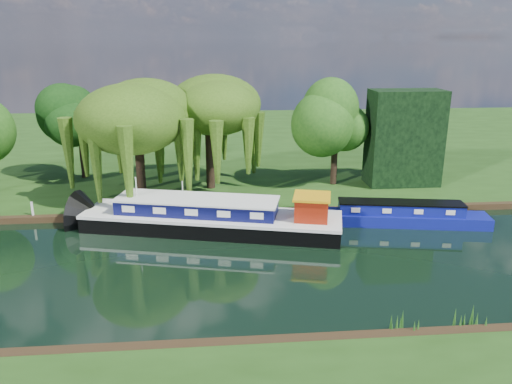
{
  "coord_description": "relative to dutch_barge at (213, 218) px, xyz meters",
  "views": [
    {
      "loc": [
        2.94,
        -26.25,
        12.57
      ],
      "look_at": [
        5.66,
        5.06,
        2.8
      ],
      "focal_mm": 35.0,
      "sensor_mm": 36.0,
      "label": 1
    }
  ],
  "objects": [
    {
      "name": "conifer_hedge",
      "position": [
        16.19,
        8.48,
        3.54
      ],
      "size": [
        6.0,
        3.0,
        8.0
      ],
      "primitive_type": "cube",
      "color": "black",
      "rests_on": "far_bank"
    },
    {
      "name": "ground",
      "position": [
        -2.81,
        -5.52,
        -0.91
      ],
      "size": [
        120.0,
        120.0,
        0.0
      ],
      "primitive_type": "plane",
      "color": "black"
    },
    {
      "name": "mooring_posts",
      "position": [
        -3.31,
        2.88,
        0.04
      ],
      "size": [
        19.16,
        0.16,
        1.0
      ],
      "color": "silver",
      "rests_on": "far_bank"
    },
    {
      "name": "far_bank",
      "position": [
        -2.81,
        28.48,
        -0.69
      ],
      "size": [
        120.0,
        52.0,
        0.45
      ],
      "primitive_type": "cube",
      "color": "#1B3A10",
      "rests_on": "ground"
    },
    {
      "name": "lamppost",
      "position": [
        -2.31,
        4.98,
        1.51
      ],
      "size": [
        0.36,
        0.36,
        2.56
      ],
      "color": "silver",
      "rests_on": "far_bank"
    },
    {
      "name": "willow_left",
      "position": [
        -5.54,
        6.21,
        5.85
      ],
      "size": [
        7.25,
        7.25,
        8.69
      ],
      "color": "black",
      "rests_on": "far_bank"
    },
    {
      "name": "willow_right",
      "position": [
        -0.18,
        8.71,
        5.66
      ],
      "size": [
        6.89,
        6.89,
        8.39
      ],
      "color": "black",
      "rests_on": "far_bank"
    },
    {
      "name": "reeds_near",
      "position": [
        4.07,
        -13.1,
        -0.36
      ],
      "size": [
        33.7,
        1.5,
        1.1
      ],
      "color": "#1D5015",
      "rests_on": "ground"
    },
    {
      "name": "narrowboat",
      "position": [
        13.03,
        0.09,
        -0.28
      ],
      "size": [
        12.3,
        4.04,
        1.77
      ],
      "rotation": [
        0.0,
        0.0,
        -0.17
      ],
      "color": "navy",
      "rests_on": "ground"
    },
    {
      "name": "tree_far_mid",
      "position": [
        -11.55,
        12.96,
        4.8
      ],
      "size": [
        4.66,
        4.66,
        7.62
      ],
      "color": "black",
      "rests_on": "far_bank"
    },
    {
      "name": "white_cruiser",
      "position": [
        13.77,
        1.78,
        -0.91
      ],
      "size": [
        2.7,
        2.47,
        1.22
      ],
      "primitive_type": "imported",
      "rotation": [
        0.0,
        0.0,
        1.34
      ],
      "color": "silver",
      "rests_on": "ground"
    },
    {
      "name": "tree_far_right",
      "position": [
        10.38,
        8.92,
        4.86
      ],
      "size": [
        4.72,
        4.72,
        7.72
      ],
      "color": "black",
      "rests_on": "far_bank"
    },
    {
      "name": "dutch_barge",
      "position": [
        0.0,
        0.0,
        0.0
      ],
      "size": [
        17.86,
        7.97,
        3.68
      ],
      "rotation": [
        0.0,
        0.0,
        -0.24
      ],
      "color": "black",
      "rests_on": "ground"
    }
  ]
}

